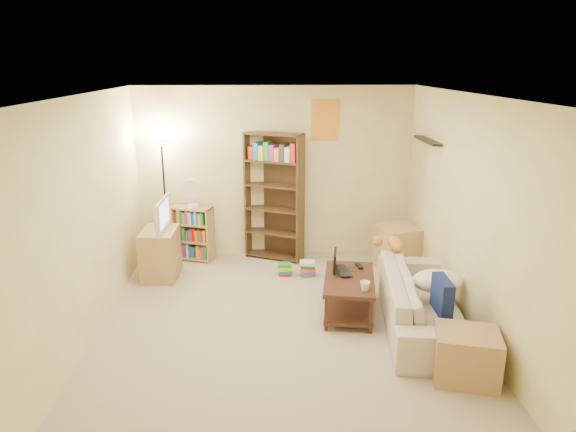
% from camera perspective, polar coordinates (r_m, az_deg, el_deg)
% --- Properties ---
extents(room, '(4.50, 4.54, 2.52)m').
position_cam_1_polar(room, '(5.28, -0.78, 3.77)').
color(room, '#C3A892').
rests_on(room, ground).
extents(sofa, '(2.26, 1.34, 0.60)m').
position_cam_1_polar(sofa, '(5.89, 14.72, -9.05)').
color(sofa, beige).
rests_on(sofa, ground).
extents(navy_pillow, '(0.13, 0.40, 0.35)m').
position_cam_1_polar(navy_pillow, '(5.40, 16.75, -8.46)').
color(navy_pillow, navy).
rests_on(navy_pillow, sofa).
extents(cream_blanket, '(0.55, 0.39, 0.24)m').
position_cam_1_polar(cream_blanket, '(5.87, 16.23, -6.95)').
color(cream_blanket, white).
rests_on(cream_blanket, sofa).
extents(tabby_cat, '(0.48, 0.22, 0.16)m').
position_cam_1_polar(tabby_cat, '(6.43, 11.49, -2.95)').
color(tabby_cat, orange).
rests_on(tabby_cat, sofa).
extents(coffee_table, '(0.72, 1.09, 0.45)m').
position_cam_1_polar(coffee_table, '(6.00, 6.79, -8.14)').
color(coffee_table, '#3E1F18').
rests_on(coffee_table, ground).
extents(laptop, '(0.42, 0.32, 0.03)m').
position_cam_1_polar(laptop, '(6.08, 6.59, -6.06)').
color(laptop, black).
rests_on(laptop, coffee_table).
extents(laptop_screen, '(0.07, 0.33, 0.22)m').
position_cam_1_polar(laptop_screen, '(6.04, 5.24, -4.96)').
color(laptop_screen, white).
rests_on(laptop_screen, laptop).
extents(mug, '(0.12, 0.12, 0.10)m').
position_cam_1_polar(mug, '(5.62, 8.54, -7.69)').
color(mug, white).
rests_on(mug, coffee_table).
extents(tv_remote, '(0.08, 0.18, 0.02)m').
position_cam_1_polar(tv_remote, '(6.25, 7.90, -5.51)').
color(tv_remote, black).
rests_on(tv_remote, coffee_table).
extents(tv_stand, '(0.47, 0.64, 0.66)m').
position_cam_1_polar(tv_stand, '(7.13, -13.99, -4.09)').
color(tv_stand, tan).
rests_on(tv_stand, ground).
extents(television, '(0.75, 0.15, 0.43)m').
position_cam_1_polar(television, '(6.97, -14.30, 0.11)').
color(television, black).
rests_on(television, tv_stand).
extents(tall_bookshelf, '(0.88, 0.61, 1.86)m').
position_cam_1_polar(tall_bookshelf, '(7.41, -1.56, 2.48)').
color(tall_bookshelf, '#432F1A').
rests_on(tall_bookshelf, ground).
extents(short_bookshelf, '(0.67, 0.44, 0.80)m').
position_cam_1_polar(short_bookshelf, '(7.65, -10.66, -1.91)').
color(short_bookshelf, tan).
rests_on(short_bookshelf, ground).
extents(desk_fan, '(0.29, 0.16, 0.42)m').
position_cam_1_polar(desk_fan, '(7.43, -10.62, 2.65)').
color(desk_fan, white).
rests_on(desk_fan, short_bookshelf).
extents(floor_lamp, '(0.31, 0.31, 1.82)m').
position_cam_1_polar(floor_lamp, '(7.45, -13.76, 5.73)').
color(floor_lamp, black).
rests_on(floor_lamp, ground).
extents(side_table, '(0.67, 0.67, 0.61)m').
position_cam_1_polar(side_table, '(7.41, 12.14, -3.39)').
color(side_table, tan).
rests_on(side_table, ground).
extents(end_cabinet, '(0.67, 0.60, 0.47)m').
position_cam_1_polar(end_cabinet, '(5.12, 19.19, -14.45)').
color(end_cabinet, tan).
rests_on(end_cabinet, ground).
extents(book_stacks, '(0.52, 0.19, 0.21)m').
position_cam_1_polar(book_stacks, '(7.05, 1.07, -5.90)').
color(book_stacks, red).
rests_on(book_stacks, ground).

